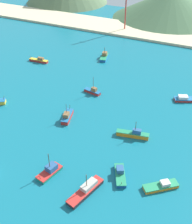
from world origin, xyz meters
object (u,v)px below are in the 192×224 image
at_px(fishing_boat_4, 120,174).
at_px(fishing_boat_3, 161,186).
at_px(fishing_boat_8, 86,190).
at_px(fishing_boat_10, 104,56).
at_px(fishing_boat_0, 93,91).
at_px(fishing_boat_1, 185,99).
at_px(radio_tower, 126,4).
at_px(fishing_boat_9, 50,171).
at_px(fishing_boat_5, 67,116).
at_px(fishing_boat_2, 39,60).
at_px(fishing_boat_7, 133,134).

bearing_deg(fishing_boat_4, fishing_boat_3, 4.98).
bearing_deg(fishing_boat_8, fishing_boat_10, 111.42).
height_order(fishing_boat_0, fishing_boat_10, fishing_boat_0).
xyz_separation_m(fishing_boat_1, radio_tower, (-47.93, 62.07, 14.19)).
relative_size(fishing_boat_1, fishing_boat_9, 1.10).
bearing_deg(fishing_boat_5, fishing_boat_1, 41.19).
distance_m(fishing_boat_1, fishing_boat_5, 43.88).
relative_size(fishing_boat_2, fishing_boat_7, 0.91).
relative_size(fishing_boat_4, fishing_boat_5, 0.99).
distance_m(fishing_boat_1, fishing_boat_10, 47.44).
bearing_deg(fishing_boat_3, fishing_boat_10, 124.87).
distance_m(fishing_boat_1, radio_tower, 79.70).
bearing_deg(fishing_boat_9, fishing_boat_0, 101.27).
height_order(fishing_boat_4, fishing_boat_8, fishing_boat_8).
xyz_separation_m(fishing_boat_2, fishing_boat_10, (25.48, 16.83, 0.12)).
distance_m(fishing_boat_3, fishing_boat_7, 20.97).
relative_size(fishing_boat_5, fishing_boat_8, 0.72).
distance_m(fishing_boat_3, fishing_boat_4, 10.80).
height_order(fishing_boat_9, radio_tower, radio_tower).
relative_size(fishing_boat_3, radio_tower, 0.29).
xyz_separation_m(fishing_boat_0, fishing_boat_1, (32.81, 10.08, -0.15)).
relative_size(fishing_boat_8, fishing_boat_10, 1.20).
relative_size(fishing_boat_5, fishing_boat_10, 0.87).
relative_size(fishing_boat_4, fishing_boat_10, 0.86).
bearing_deg(fishing_boat_5, fishing_boat_3, -22.90).
distance_m(fishing_boat_1, fishing_boat_8, 55.46).
xyz_separation_m(fishing_boat_3, fishing_boat_10, (-45.79, 65.71, 0.28)).
xyz_separation_m(fishing_boat_3, radio_tower, (-51.39, 106.38, 14.29)).
distance_m(fishing_boat_0, fishing_boat_4, 43.44).
height_order(fishing_boat_8, radio_tower, radio_tower).
distance_m(fishing_boat_2, radio_tower, 62.46).
bearing_deg(fishing_boat_10, fishing_boat_5, -79.51).
xyz_separation_m(fishing_boat_1, fishing_boat_8, (-12.77, -53.97, 0.17)).
relative_size(fishing_boat_7, fishing_boat_10, 1.08).
height_order(fishing_boat_1, fishing_boat_7, fishing_boat_7).
bearing_deg(fishing_boat_1, fishing_boat_2, 176.15).
bearing_deg(fishing_boat_0, fishing_boat_7, -38.20).
relative_size(fishing_boat_1, fishing_boat_3, 1.00).
bearing_deg(fishing_boat_10, fishing_boat_0, -73.17).
bearing_deg(radio_tower, fishing_boat_3, -64.22).
xyz_separation_m(fishing_boat_5, radio_tower, (-14.91, 90.97, 13.92)).
bearing_deg(fishing_boat_10, fishing_boat_9, -76.32).
relative_size(fishing_boat_3, fishing_boat_4, 1.04).
distance_m(fishing_boat_4, fishing_boat_8, 10.29).
bearing_deg(fishing_boat_5, fishing_boat_7, 1.91).
xyz_separation_m(fishing_boat_0, fishing_boat_7, (22.94, -18.05, 0.09)).
xyz_separation_m(fishing_boat_1, fishing_boat_10, (-42.33, 21.40, 0.18)).
relative_size(fishing_boat_0, fishing_boat_2, 0.75).
bearing_deg(fishing_boat_5, radio_tower, 99.31).
bearing_deg(fishing_boat_0, fishing_boat_8, -65.46).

